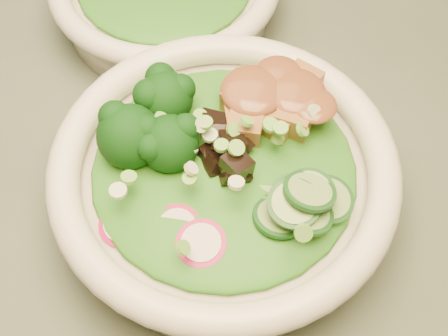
# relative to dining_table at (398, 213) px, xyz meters

# --- Properties ---
(dining_table) EXTENTS (1.20, 0.80, 0.75)m
(dining_table) POSITION_rel_dining_table_xyz_m (0.00, 0.00, 0.00)
(dining_table) COLOR black
(dining_table) RESTS_ON ground
(salad_bowl) EXTENTS (0.30, 0.30, 0.08)m
(salad_bowl) POSITION_rel_dining_table_xyz_m (-0.18, -0.10, 0.16)
(salad_bowl) COLOR white
(salad_bowl) RESTS_ON dining_table
(lettuce_bed) EXTENTS (0.23, 0.23, 0.03)m
(lettuce_bed) POSITION_rel_dining_table_xyz_m (-0.18, -0.10, 0.18)
(lettuce_bed) COLOR #216214
(lettuce_bed) RESTS_ON salad_bowl
(broccoli_florets) EXTENTS (0.09, 0.08, 0.05)m
(broccoli_florets) POSITION_rel_dining_table_xyz_m (-0.24, -0.08, 0.20)
(broccoli_florets) COLOR black
(broccoli_florets) RESTS_ON salad_bowl
(radish_slices) EXTENTS (0.12, 0.05, 0.02)m
(radish_slices) POSITION_rel_dining_table_xyz_m (-0.20, -0.17, 0.18)
(radish_slices) COLOR #AA0D4A
(radish_slices) RESTS_ON salad_bowl
(cucumber_slices) EXTENTS (0.08, 0.08, 0.04)m
(cucumber_slices) POSITION_rel_dining_table_xyz_m (-0.11, -0.13, 0.19)
(cucumber_slices) COLOR #89B464
(cucumber_slices) RESTS_ON salad_bowl
(mushroom_heap) EXTENTS (0.08, 0.08, 0.04)m
(mushroom_heap) POSITION_rel_dining_table_xyz_m (-0.17, -0.09, 0.20)
(mushroom_heap) COLOR black
(mushroom_heap) RESTS_ON salad_bowl
(tofu_cubes) EXTENTS (0.10, 0.07, 0.04)m
(tofu_cubes) POSITION_rel_dining_table_xyz_m (-0.15, -0.03, 0.19)
(tofu_cubes) COLOR olive
(tofu_cubes) RESTS_ON salad_bowl
(peanut_sauce) EXTENTS (0.08, 0.06, 0.02)m
(peanut_sauce) POSITION_rel_dining_table_xyz_m (-0.15, -0.03, 0.21)
(peanut_sauce) COLOR brown
(peanut_sauce) RESTS_ON tofu_cubes
(scallion_garnish) EXTENTS (0.21, 0.21, 0.03)m
(scallion_garnish) POSITION_rel_dining_table_xyz_m (-0.18, -0.10, 0.21)
(scallion_garnish) COLOR #6FBB42
(scallion_garnish) RESTS_ON salad_bowl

